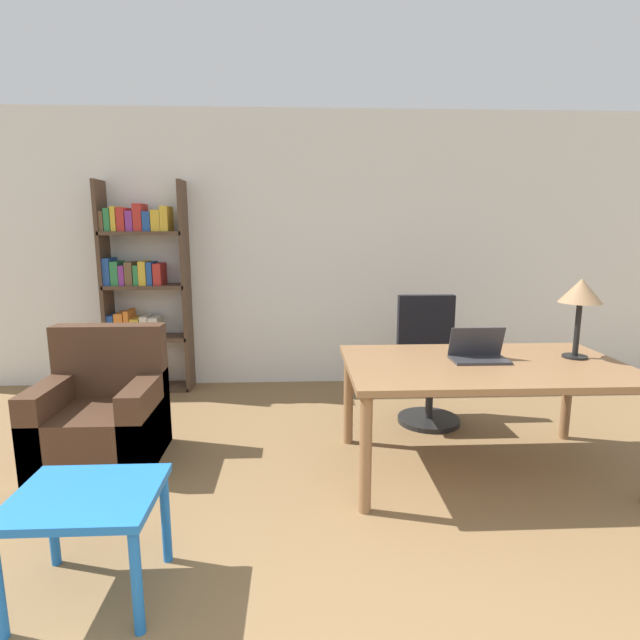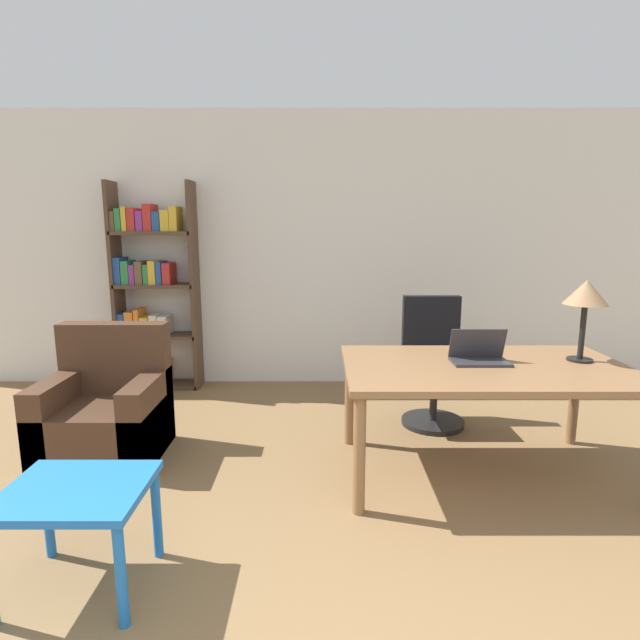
# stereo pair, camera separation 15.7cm
# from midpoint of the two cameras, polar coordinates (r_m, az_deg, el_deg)

# --- Properties ---
(wall_back) EXTENTS (8.00, 0.06, 2.70)m
(wall_back) POSITION_cam_midpoint_polar(r_m,az_deg,el_deg) (5.04, -0.94, 7.87)
(wall_back) COLOR white
(wall_back) RESTS_ON ground_plane
(desk) EXTENTS (1.77, 1.05, 0.73)m
(desk) POSITION_cam_midpoint_polar(r_m,az_deg,el_deg) (3.36, 17.02, -5.96)
(desk) COLOR olive
(desk) RESTS_ON ground_plane
(laptop) EXTENTS (0.36, 0.21, 0.21)m
(laptop) POSITION_cam_midpoint_polar(r_m,az_deg,el_deg) (3.38, 16.38, -3.66)
(laptop) COLOR #2D2D33
(laptop) RESTS_ON desk
(table_lamp) EXTENTS (0.27, 0.27, 0.53)m
(table_lamp) POSITION_cam_midpoint_polar(r_m,az_deg,el_deg) (3.62, 26.55, 2.65)
(table_lamp) COLOR black
(table_lamp) RESTS_ON desk
(office_chair) EXTENTS (0.51, 0.51, 1.03)m
(office_chair) POSITION_cam_midpoint_polar(r_m,az_deg,el_deg) (4.21, 11.22, -5.06)
(office_chair) COLOR black
(office_chair) RESTS_ON ground_plane
(side_table_blue) EXTENTS (0.60, 0.51, 0.49)m
(side_table_blue) POSITION_cam_midpoint_polar(r_m,az_deg,el_deg) (2.50, -26.84, -18.77)
(side_table_blue) COLOR blue
(side_table_blue) RESTS_ON ground_plane
(armchair) EXTENTS (0.77, 0.69, 0.91)m
(armchair) POSITION_cam_midpoint_polar(r_m,az_deg,el_deg) (3.83, -24.72, -10.15)
(armchair) COLOR #472D1E
(armchair) RESTS_ON ground_plane
(bookshelf) EXTENTS (0.80, 0.28, 2.02)m
(bookshelf) POSITION_cam_midpoint_polar(r_m,az_deg,el_deg) (5.14, -20.63, 2.61)
(bookshelf) COLOR #4C3828
(bookshelf) RESTS_ON ground_plane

